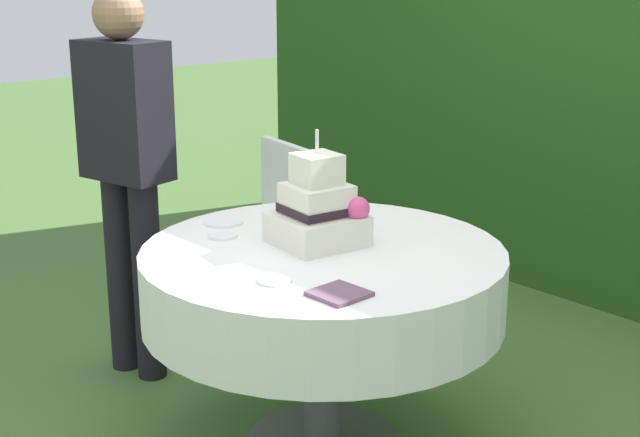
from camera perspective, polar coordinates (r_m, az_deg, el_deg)
cake_table at (r=3.19m, az=0.19°, el=-4.16°), size 1.26×1.26×0.75m
wedding_cake at (r=3.17m, az=-0.09°, el=0.45°), size 0.31×0.31×0.40m
serving_plate_near at (r=3.51m, az=1.44°, el=0.13°), size 0.14×0.14×0.01m
serving_plate_far at (r=3.45m, az=-6.02°, el=-0.21°), size 0.15×0.15×0.01m
serving_plate_left at (r=2.84m, az=-2.86°, el=-3.83°), size 0.11×0.11×0.01m
serving_plate_right at (r=3.29m, az=-6.07°, el=-1.06°), size 0.11×0.11×0.01m
napkin_stack at (r=2.72m, az=1.20°, el=-4.70°), size 0.16×0.16×0.01m
garden_chair at (r=4.23m, az=-3.29°, el=-0.08°), size 0.46×0.46×0.89m
standing_person at (r=3.76m, az=-11.92°, el=3.64°), size 0.39×0.27×1.60m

